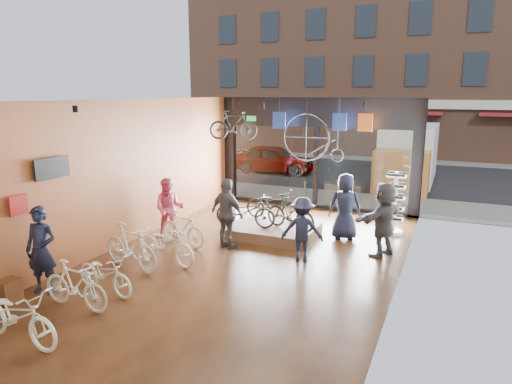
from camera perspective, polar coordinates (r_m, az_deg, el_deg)
The scene contains 36 objects.
ground_plane at distance 10.92m, azimuth -1.73°, elevation -9.06°, with size 7.00×12.00×0.04m, color black.
ceiling at distance 10.17m, azimuth -1.87°, elevation 11.53°, with size 7.00×12.00×0.04m, color black.
wall_left at distance 12.28m, azimuth -16.80°, elevation 2.14°, with size 0.04×12.00×3.80m, color #9E4D22.
wall_right at distance 9.45m, azimuth 17.87°, elevation -0.89°, with size 0.04×12.00×3.80m, color beige.
wall_back at distance 5.78m, azimuth -28.83°, elevation -10.19°, with size 7.00×0.04×3.80m, color beige.
storefront at distance 15.93m, azimuth 7.55°, elevation 4.79°, with size 7.00×0.26×3.80m, color black, non-canonical shape.
exit_sign at distance 16.54m, azimuth -0.57°, elevation 9.18°, with size 0.35×0.06×0.18m, color #198C26.
street_road at distance 24.89m, azimuth 13.25°, elevation 2.83°, with size 30.00×18.00×0.02m, color black.
sidewalk_near at distance 17.40m, azimuth 8.49°, elevation -0.76°, with size 30.00×2.40×0.12m, color slate.
sidewalk_far at distance 28.78m, azimuth 14.75°, elevation 4.14°, with size 30.00×2.00×0.12m, color slate.
opposite_building at distance 31.14m, azimuth 16.25°, elevation 17.47°, with size 26.00×5.00×14.00m, color brown.
street_car at distance 23.00m, azimuth 2.14°, elevation 4.18°, with size 1.66×4.11×1.40m, color gray.
box_truck at distance 20.44m, azimuth 18.32°, elevation 4.17°, with size 2.16×6.49×2.56m, color silver, non-canonical shape.
floor_bike_0 at distance 8.46m, azimuth -27.69°, elevation -13.54°, with size 0.63×1.80×0.94m, color beige.
floor_bike_1 at distance 9.27m, azimuth -21.63°, elevation -10.76°, with size 0.43×1.54×0.92m, color beige.
floor_bike_2 at distance 9.77m, azimuth -18.36°, elevation -9.65°, with size 0.54×1.56×0.82m, color beige.
floor_bike_3 at distance 10.80m, azimuth -15.39°, elevation -6.64°, with size 0.50×1.78×1.07m, color beige.
floor_bike_4 at distance 11.01m, azimuth -11.14°, elevation -6.43°, with size 0.62×1.77×0.93m, color beige.
floor_bike_5 at distance 12.18m, azimuth -9.17°, elevation -4.54°, with size 0.43×1.53×0.92m, color beige.
display_platform at distance 12.89m, azimuth 2.08°, elevation -4.88°, with size 2.40×1.80×0.30m, color #4B3021.
display_bike_left at distance 12.66m, azimuth -1.35°, elevation -2.36°, with size 0.60×1.72×0.90m, color black.
display_bike_mid at distance 12.42m, azimuth 4.30°, elevation -2.59°, with size 0.44×1.57×0.94m, color black.
display_bike_right at distance 13.38m, azimuth 2.17°, elevation -1.56°, with size 0.60×1.72×0.90m, color black.
customer_0 at distance 10.10m, azimuth -25.25°, elevation -6.58°, with size 0.65×0.43×1.79m, color #161C33.
customer_1 at distance 12.71m, azimuth -10.79°, elevation -2.07°, with size 0.82×0.64×1.70m, color #CC4C72.
customer_2 at distance 11.73m, azimuth -3.62°, elevation -2.74°, with size 1.08×0.45×1.84m, color #3F3F44.
customer_3 at distance 10.92m, azimuth 5.79°, elevation -4.68°, with size 1.01×0.58×1.56m, color #161C33.
customer_4 at distance 12.67m, azimuth 11.07°, elevation -1.82°, with size 0.89×0.58×1.83m, color #161C33.
customer_5 at distance 11.61m, azimuth 15.65°, elevation -3.29°, with size 1.72×0.55×1.86m, color #3F3F44.
sunglasses_rack at distance 13.47m, azimuth 16.96°, elevation -1.36°, with size 0.53×0.43×1.79m, color white, non-canonical shape.
wall_merch at distance 9.98m, azimuth -29.04°, elevation -4.74°, with size 0.40×2.40×2.60m, color navy, non-canonical shape.
penny_farthing at distance 14.82m, azimuth 7.50°, elevation 6.57°, with size 1.96×0.06×1.57m, color black, non-canonical shape.
hung_bike at distance 14.99m, azimuth -2.87°, elevation 8.35°, with size 0.45×1.58×0.95m, color black.
jersey_left at distance 15.41m, azimuth 2.91°, elevation 8.93°, with size 0.45×0.03×0.55m, color #1E3F99.
jersey_mid at distance 14.81m, azimuth 10.38°, elevation 8.61°, with size 0.45×0.03×0.55m, color #1E3F99.
jersey_right at distance 14.64m, azimuth 13.49°, elevation 8.43°, with size 0.45×0.03×0.55m, color #CC5919.
Camera 1 is at (4.38, -9.18, 3.96)m, focal length 32.00 mm.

